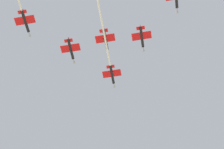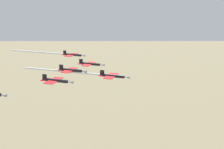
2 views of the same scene
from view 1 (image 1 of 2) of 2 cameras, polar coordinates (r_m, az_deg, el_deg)
name	(u,v)px [view 1 (image 1 of 2)]	position (r m, az deg, el deg)	size (l,w,h in m)	color
jet_lead	(108,55)	(149.17, -0.70, 3.61)	(47.40, 9.12, 2.65)	black
jet_port_inner	(71,50)	(149.05, -7.41, 4.44)	(12.62, 9.12, 2.65)	black
jet_starboard_inner	(142,37)	(147.56, 5.38, 6.64)	(12.62, 9.12, 2.65)	black
jet_port_outer	(106,40)	(147.01, -1.17, 6.21)	(12.62, 9.12, 2.65)	black
jet_starboard_outer	(18,0)	(144.72, -16.49, 12.76)	(44.66, 9.12, 2.65)	black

